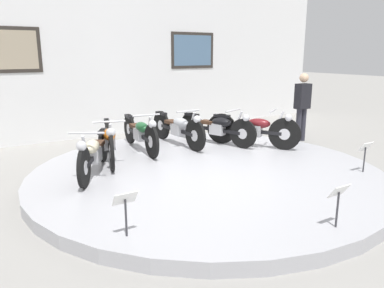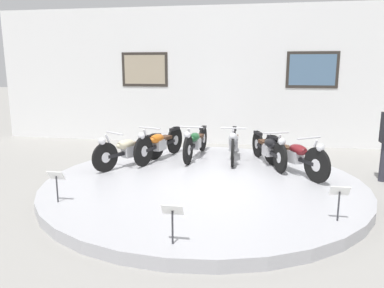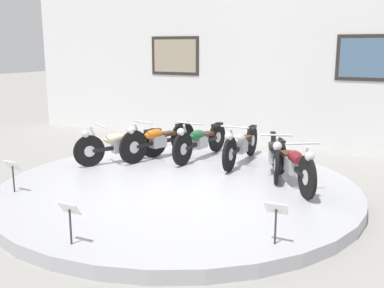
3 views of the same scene
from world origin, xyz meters
The scene contains 12 objects.
ground_plane centered at (0.00, 0.00, 0.00)m, with size 60.00×60.00×0.00m, color gray.
display_platform centered at (0.00, 0.00, 0.09)m, with size 5.90×5.90×0.18m, color #ADADB2.
back_wall centered at (0.00, 4.36, 1.98)m, with size 14.00×0.22×3.95m.
motorcycle_cream centered at (-1.71, 0.75, 0.55)m, with size 1.05×1.71×0.78m.
motorcycle_orange centered at (-1.22, 1.37, 0.57)m, with size 0.70×1.94×0.81m.
motorcycle_green centered at (-0.44, 1.72, 0.57)m, with size 0.54×1.99×0.80m.
motorcycle_silver centered at (0.44, 1.72, 0.57)m, with size 0.54×1.99×0.80m.
motorcycle_black centered at (1.22, 1.37, 0.56)m, with size 0.75×1.87×0.78m.
motorcycle_maroon centered at (1.71, 0.75, 0.57)m, with size 1.15×1.70×0.80m.
info_placard_front_left centered at (-2.10, -1.53, 0.55)m, with size 0.26×0.11×0.51m.
info_placard_front_centre centered at (0.00, -2.60, 0.55)m, with size 0.26×0.11×0.51m.
info_placard_front_right centered at (2.10, -1.53, 0.55)m, with size 0.26×0.11×0.51m.
Camera 3 is at (3.42, -6.27, 2.42)m, focal length 42.00 mm.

